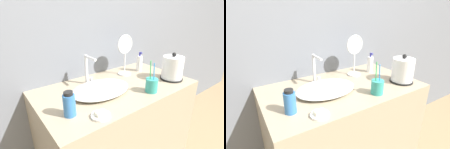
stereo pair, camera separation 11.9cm
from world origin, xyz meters
TOP-DOWN VIEW (x-y plane):
  - wall_back at (0.00, 0.65)m, footprint 6.00×0.04m
  - vanity_counter at (0.00, 0.31)m, footprint 1.11×0.63m
  - sink_basin at (-0.14, 0.31)m, footprint 0.41×0.29m
  - faucet at (-0.14, 0.47)m, footprint 0.06×0.14m
  - electric_kettle at (0.42, 0.15)m, footprint 0.17×0.17m
  - toothbrush_cup at (0.13, 0.11)m, footprint 0.08×0.08m
  - lotion_bottle at (0.36, 0.44)m, footprint 0.05×0.05m
  - shampoo_bottle at (-0.42, 0.19)m, footprint 0.06×0.06m
  - soap_dish at (-0.30, 0.08)m, footprint 0.10×0.10m
  - vanity_mirror at (0.20, 0.46)m, footprint 0.15×0.11m

SIDE VIEW (x-z plane):
  - vanity_counter at x=0.00m, z-range 0.00..0.87m
  - soap_dish at x=-0.30m, z-range 0.86..0.89m
  - sink_basin at x=-0.14m, z-range 0.87..0.92m
  - toothbrush_cup at x=0.13m, z-range 0.81..1.02m
  - shampoo_bottle at x=-0.42m, z-range 0.86..1.00m
  - lotion_bottle at x=0.36m, z-range 0.85..1.02m
  - electric_kettle at x=0.42m, z-range 0.85..1.06m
  - faucet at x=-0.14m, z-range 0.88..1.10m
  - vanity_mirror at x=0.20m, z-range 0.89..1.22m
  - wall_back at x=0.00m, z-range 0.00..2.60m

